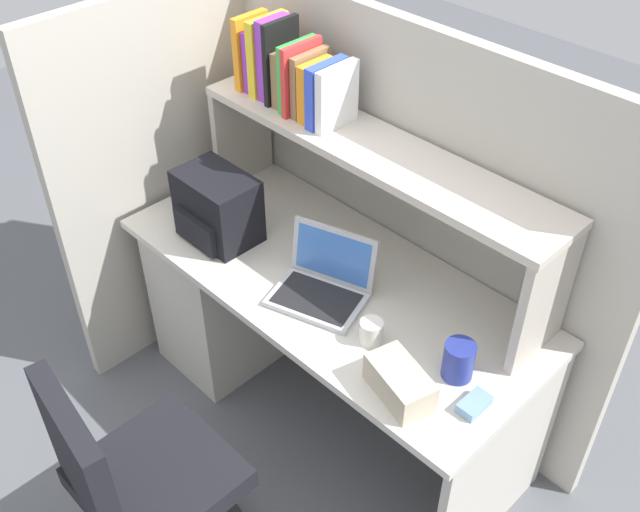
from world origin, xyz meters
name	(u,v)px	position (x,y,z in m)	size (l,w,h in m)	color
ground_plane	(329,408)	(0.00, 0.00, 0.00)	(8.00, 8.00, 0.00)	#595B60
desk	(262,291)	(-0.39, 0.00, 0.40)	(1.60, 0.70, 0.73)	beige
cubicle_partition_rear	(401,220)	(0.00, 0.38, 0.78)	(1.84, 0.05, 1.55)	#B2ADA0
cubicle_partition_left	(174,176)	(-0.85, -0.05, 0.78)	(0.05, 1.06, 1.55)	#B2ADA0
overhead_hutch	(373,170)	(0.00, 0.20, 1.08)	(1.44, 0.28, 0.45)	#B3A99C
reference_books_on_shelf	(291,72)	(-0.40, 0.20, 1.30)	(0.46, 0.19, 0.30)	orange
laptop	(324,283)	(0.05, -0.08, 0.78)	(0.37, 0.33, 0.22)	#B7BABF
backpack	(217,208)	(-0.46, -0.13, 0.86)	(0.30, 0.22, 0.26)	black
computer_mouse	(474,404)	(0.71, -0.12, 0.75)	(0.06, 0.10, 0.03)	#7299C6
paper_cup	(371,332)	(0.31, -0.13, 0.77)	(0.08, 0.08, 0.08)	white
tissue_box	(400,382)	(0.52, -0.23, 0.78)	(0.22, 0.12, 0.10)	#BFB299
snack_canister	(459,360)	(0.59, -0.05, 0.79)	(0.10, 0.10, 0.13)	navy
office_chair	(145,497)	(0.06, -0.88, 0.39)	(0.52, 0.52, 0.93)	black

